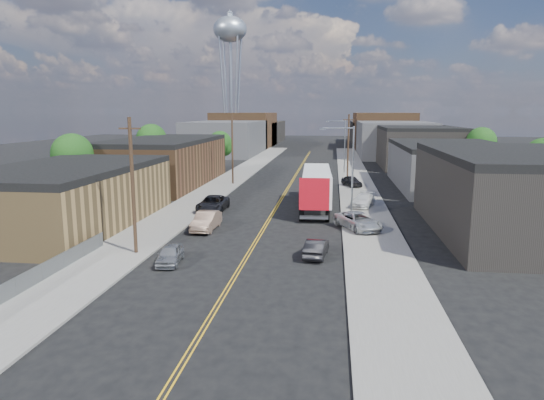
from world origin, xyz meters
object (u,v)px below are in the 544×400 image
(car_left_c, at_px, (213,204))
(car_right_lot_c, at_px, (352,181))
(semi_truck, at_px, (317,185))
(car_left_a, at_px, (170,254))
(car_ahead_truck, at_px, (321,184))
(car_left_b, at_px, (206,221))
(car_right_lot_a, at_px, (358,221))
(car_right_lot_b, at_px, (363,200))
(water_tower, at_px, (230,34))
(car_right_oncoming, at_px, (316,248))

(car_left_c, height_order, car_right_lot_c, car_left_c)
(semi_truck, xyz_separation_m, car_left_c, (-10.80, -3.75, -1.65))
(car_left_a, distance_m, car_ahead_truck, 35.08)
(car_left_c, bearing_deg, car_ahead_truck, 54.55)
(car_left_b, bearing_deg, car_ahead_truck, 69.23)
(car_left_b, relative_size, car_left_c, 0.84)
(car_right_lot_a, height_order, car_ahead_truck, car_right_lot_a)
(car_left_a, height_order, car_right_lot_c, car_right_lot_c)
(car_right_lot_a, height_order, car_right_lot_b, car_right_lot_a)
(car_right_lot_c, bearing_deg, car_ahead_truck, -172.01)
(water_tower, xyz_separation_m, car_left_c, (15.60, -84.00, -29.84))
(semi_truck, bearing_deg, car_right_lot_a, -71.44)
(semi_truck, height_order, car_left_b, semi_truck)
(car_left_c, height_order, car_ahead_truck, car_left_c)
(car_right_lot_a, bearing_deg, car_right_lot_b, 55.90)
(car_ahead_truck, bearing_deg, car_left_b, -108.41)
(car_left_b, height_order, car_right_lot_b, car_left_b)
(water_tower, relative_size, car_ahead_truck, 6.81)
(car_left_a, bearing_deg, car_right_lot_b, 48.93)
(semi_truck, bearing_deg, car_left_a, -115.94)
(water_tower, distance_m, car_right_lot_c, 78.28)
(car_left_c, distance_m, car_right_lot_b, 16.32)
(car_left_b, bearing_deg, car_right_oncoming, -33.92)
(semi_truck, distance_m, car_left_a, 23.56)
(water_tower, relative_size, car_right_lot_c, 8.78)
(car_left_b, relative_size, car_right_lot_b, 1.05)
(car_right_lot_a, xyz_separation_m, car_right_lot_b, (1.06, 10.60, -0.06))
(semi_truck, relative_size, car_ahead_truck, 3.06)
(car_left_c, bearing_deg, car_right_lot_b, 12.73)
(car_left_c, xyz_separation_m, car_right_oncoming, (11.40, -14.93, -0.15))
(car_right_lot_b, height_order, car_ahead_truck, car_ahead_truck)
(car_left_b, bearing_deg, car_right_lot_c, 63.43)
(car_left_c, height_order, car_right_lot_a, car_right_lot_a)
(car_ahead_truck, bearing_deg, car_right_lot_b, -64.56)
(car_left_c, xyz_separation_m, car_right_lot_c, (15.10, 18.44, 0.05))
(car_left_a, distance_m, car_left_c, 17.82)
(car_left_c, bearing_deg, car_left_b, -81.26)
(water_tower, height_order, car_left_c, water_tower)
(semi_truck, height_order, car_left_c, semi_truck)
(car_left_a, distance_m, car_right_lot_c, 38.71)
(car_right_lot_b, distance_m, car_ahead_truck, 13.05)
(car_left_b, distance_m, car_right_lot_a, 13.45)
(semi_truck, distance_m, car_right_oncoming, 18.78)
(water_tower, xyz_separation_m, car_right_lot_b, (31.44, -80.07, -29.82))
(water_tower, height_order, semi_truck, water_tower)
(semi_truck, bearing_deg, water_tower, 105.87)
(car_right_lot_a, xyz_separation_m, car_ahead_truck, (-3.89, 22.68, -0.14))
(car_left_c, distance_m, car_right_lot_a, 16.22)
(water_tower, distance_m, semi_truck, 89.06)
(car_left_a, bearing_deg, water_tower, 92.06)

